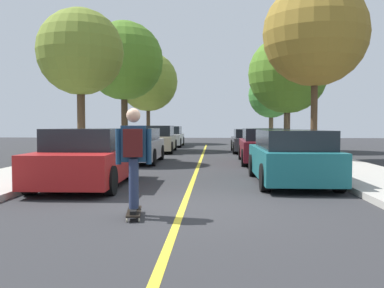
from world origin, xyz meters
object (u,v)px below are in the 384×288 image
(street_tree_right_near, at_px, (287,74))
(skateboard, at_px, (134,212))
(parked_car_right_far, at_px, (250,141))
(street_tree_left_nearest, at_px, (80,52))
(street_tree_left_near, at_px, (124,61))
(skateboarder, at_px, (134,153))
(parked_car_left_nearest, at_px, (88,158))
(parked_car_left_farthest, at_px, (169,137))
(street_tree_right_nearest, at_px, (315,34))
(street_tree_left_far, at_px, (148,82))
(parked_car_left_far, at_px, (158,139))
(parked_car_left_near, at_px, (136,146))
(parked_car_right_near, at_px, (264,146))
(street_tree_right_far, at_px, (271,95))
(parked_car_right_nearest, at_px, (291,157))
(fire_hydrant, at_px, (316,155))

(street_tree_right_near, bearing_deg, skateboard, -107.90)
(street_tree_right_near, relative_size, skateboard, 7.37)
(parked_car_right_far, bearing_deg, street_tree_left_nearest, -137.28)
(street_tree_left_near, relative_size, street_tree_right_near, 1.15)
(skateboarder, bearing_deg, parked_car_left_nearest, 118.18)
(parked_car_left_farthest, distance_m, street_tree_right_nearest, 14.10)
(skateboard, bearing_deg, street_tree_left_far, 98.60)
(parked_car_left_far, height_order, street_tree_left_nearest, street_tree_left_nearest)
(parked_car_left_near, xyz_separation_m, street_tree_right_near, (7.18, 7.09, 3.63))
(parked_car_right_near, bearing_deg, skateboarder, -108.56)
(street_tree_left_near, height_order, street_tree_right_near, street_tree_left_near)
(parked_car_right_near, distance_m, street_tree_left_far, 18.16)
(skateboard, xyz_separation_m, skateboarder, (0.01, -0.03, 0.96))
(parked_car_left_far, distance_m, skateboard, 16.06)
(street_tree_left_nearest, bearing_deg, street_tree_right_far, 56.03)
(parked_car_right_nearest, bearing_deg, street_tree_right_nearest, 71.83)
(street_tree_left_near, distance_m, street_tree_right_nearest, 11.45)
(street_tree_left_nearest, bearing_deg, street_tree_left_far, 90.00)
(street_tree_right_near, relative_size, skateboarder, 3.80)
(parked_car_right_far, bearing_deg, street_tree_left_far, 125.95)
(parked_car_left_farthest, height_order, street_tree_left_far, street_tree_left_far)
(street_tree_right_far, xyz_separation_m, fire_hydrant, (-0.61, -15.62, -3.12))
(parked_car_left_nearest, distance_m, parked_car_left_farthest, 18.40)
(parked_car_right_far, height_order, street_tree_left_far, street_tree_left_far)
(parked_car_left_near, height_order, skateboarder, skateboarder)
(street_tree_right_near, bearing_deg, parked_car_right_nearest, -99.47)
(parked_car_left_nearest, xyz_separation_m, street_tree_left_far, (-2.11, 22.51, 4.22))
(parked_car_right_nearest, height_order, parked_car_right_near, parked_car_right_nearest)
(parked_car_left_nearest, bearing_deg, skateboard, -61.64)
(parked_car_right_far, distance_m, street_tree_right_far, 8.04)
(parked_car_right_near, distance_m, street_tree_left_near, 11.29)
(street_tree_left_far, relative_size, fire_hydrant, 10.16)
(parked_car_left_nearest, relative_size, parked_car_right_nearest, 0.97)
(parked_car_left_far, distance_m, street_tree_left_far, 10.94)
(parked_car_left_near, bearing_deg, parked_car_right_far, 51.45)
(parked_car_left_nearest, relative_size, parked_car_right_far, 0.94)
(street_tree_left_far, height_order, street_tree_right_near, street_tree_left_far)
(parked_car_left_near, height_order, street_tree_left_nearest, street_tree_left_nearest)
(parked_car_right_near, distance_m, street_tree_right_near, 8.14)
(parked_car_left_nearest, bearing_deg, parked_car_left_farthest, 90.00)
(parked_car_left_nearest, distance_m, skateboard, 3.83)
(street_tree_left_far, bearing_deg, parked_car_left_nearest, -84.64)
(street_tree_right_far, bearing_deg, parked_car_right_nearest, -96.31)
(parked_car_left_nearest, bearing_deg, street_tree_right_nearest, 44.78)
(parked_car_right_near, bearing_deg, street_tree_left_nearest, -176.88)
(street_tree_left_nearest, bearing_deg, skateboarder, -67.29)
(parked_car_left_nearest, height_order, street_tree_left_near, street_tree_left_near)
(street_tree_right_far, bearing_deg, street_tree_left_nearest, -123.97)
(street_tree_left_far, height_order, skateboard, street_tree_left_far)
(parked_car_right_near, relative_size, skateboarder, 2.68)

